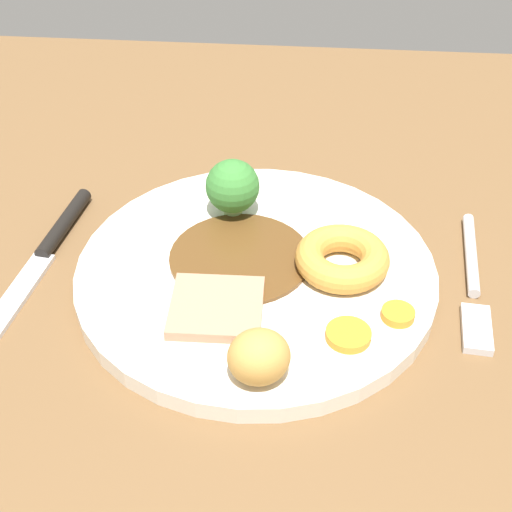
# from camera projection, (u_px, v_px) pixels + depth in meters

# --- Properties ---
(dining_table) EXTENTS (1.20, 0.84, 0.04)m
(dining_table) POSITION_uv_depth(u_px,v_px,m) (283.00, 288.00, 0.57)
(dining_table) COLOR brown
(dining_table) RESTS_ON ground
(dinner_plate) EXTENTS (0.27, 0.27, 0.01)m
(dinner_plate) POSITION_uv_depth(u_px,v_px,m) (256.00, 273.00, 0.55)
(dinner_plate) COLOR silver
(dinner_plate) RESTS_ON dining_table
(gravy_pool) EXTENTS (0.11, 0.11, 0.00)m
(gravy_pool) POSITION_uv_depth(u_px,v_px,m) (240.00, 257.00, 0.55)
(gravy_pool) COLOR #563819
(gravy_pool) RESTS_ON dinner_plate
(meat_slice_main) EXTENTS (0.06, 0.06, 0.01)m
(meat_slice_main) POSITION_uv_depth(u_px,v_px,m) (216.00, 308.00, 0.51)
(meat_slice_main) COLOR tan
(meat_slice_main) RESTS_ON dinner_plate
(yorkshire_pudding) EXTENTS (0.07, 0.07, 0.02)m
(yorkshire_pudding) POSITION_uv_depth(u_px,v_px,m) (342.00, 258.00, 0.54)
(yorkshire_pudding) COLOR #C68938
(yorkshire_pudding) RESTS_ON dinner_plate
(roast_potato_left) EXTENTS (0.05, 0.05, 0.04)m
(roast_potato_left) POSITION_uv_depth(u_px,v_px,m) (259.00, 357.00, 0.45)
(roast_potato_left) COLOR #BC8C42
(roast_potato_left) RESTS_ON dinner_plate
(carrot_coin_front) EXTENTS (0.03, 0.03, 0.01)m
(carrot_coin_front) POSITION_uv_depth(u_px,v_px,m) (348.00, 335.00, 0.49)
(carrot_coin_front) COLOR orange
(carrot_coin_front) RESTS_ON dinner_plate
(carrot_coin_back) EXTENTS (0.02, 0.02, 0.01)m
(carrot_coin_back) POSITION_uv_depth(u_px,v_px,m) (398.00, 314.00, 0.50)
(carrot_coin_back) COLOR orange
(carrot_coin_back) RESTS_ON dinner_plate
(broccoli_floret) EXTENTS (0.04, 0.04, 0.05)m
(broccoli_floret) POSITION_uv_depth(u_px,v_px,m) (233.00, 187.00, 0.58)
(broccoli_floret) COLOR #8CB766
(broccoli_floret) RESTS_ON dinner_plate
(fork) EXTENTS (0.03, 0.15, 0.01)m
(fork) POSITION_uv_depth(u_px,v_px,m) (473.00, 283.00, 0.55)
(fork) COLOR silver
(fork) RESTS_ON dining_table
(knife) EXTENTS (0.04, 0.19, 0.01)m
(knife) POSITION_uv_depth(u_px,v_px,m) (47.00, 249.00, 0.58)
(knife) COLOR black
(knife) RESTS_ON dining_table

